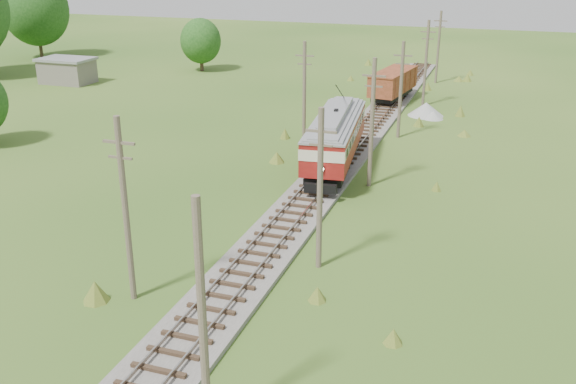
% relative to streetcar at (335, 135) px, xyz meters
% --- Properties ---
extents(railbed_main, '(3.60, 96.00, 0.57)m').
position_rel_streetcar_xyz_m(railbed_main, '(-0.00, 0.49, -2.60)').
color(railbed_main, '#605B54').
rests_on(railbed_main, ground).
extents(streetcar, '(4.64, 13.44, 6.09)m').
position_rel_streetcar_xyz_m(streetcar, '(0.00, 0.00, 0.00)').
color(streetcar, black).
rests_on(streetcar, ground).
extents(gondola, '(4.05, 9.00, 2.88)m').
position_rel_streetcar_xyz_m(gondola, '(-0.00, 24.00, -0.67)').
color(gondola, black).
rests_on(gondola, ground).
extents(gravel_pile, '(3.67, 3.89, 1.33)m').
position_rel_streetcar_xyz_m(gravel_pile, '(4.40, 19.05, -2.16)').
color(gravel_pile, gray).
rests_on(gravel_pile, ground).
extents(utility_pole_r_1, '(0.30, 0.30, 8.80)m').
position_rel_streetcar_xyz_m(utility_pole_r_1, '(3.10, -28.51, 1.61)').
color(utility_pole_r_1, brown).
rests_on(utility_pole_r_1, ground).
extents(utility_pole_r_2, '(1.60, 0.30, 8.60)m').
position_rel_streetcar_xyz_m(utility_pole_r_2, '(3.30, -15.51, 1.64)').
color(utility_pole_r_2, brown).
rests_on(utility_pole_r_2, ground).
extents(utility_pole_r_3, '(1.60, 0.30, 9.00)m').
position_rel_streetcar_xyz_m(utility_pole_r_3, '(3.20, -2.51, 1.84)').
color(utility_pole_r_3, brown).
rests_on(utility_pole_r_3, ground).
extents(utility_pole_r_4, '(1.60, 0.30, 8.40)m').
position_rel_streetcar_xyz_m(utility_pole_r_4, '(3.00, 10.49, 1.53)').
color(utility_pole_r_4, brown).
rests_on(utility_pole_r_4, ground).
extents(utility_pole_r_5, '(1.60, 0.30, 8.90)m').
position_rel_streetcar_xyz_m(utility_pole_r_5, '(3.40, 23.49, 1.79)').
color(utility_pole_r_5, brown).
rests_on(utility_pole_r_5, ground).
extents(utility_pole_r_6, '(1.60, 0.30, 8.70)m').
position_rel_streetcar_xyz_m(utility_pole_r_6, '(3.20, 36.49, 1.69)').
color(utility_pole_r_6, brown).
rests_on(utility_pole_r_6, ground).
extents(utility_pole_l_a, '(1.60, 0.30, 9.00)m').
position_rel_streetcar_xyz_m(utility_pole_l_a, '(-4.20, -21.51, 1.84)').
color(utility_pole_l_a, brown).
rests_on(utility_pole_l_a, ground).
extents(utility_pole_l_b, '(1.60, 0.30, 8.60)m').
position_rel_streetcar_xyz_m(utility_pole_l_b, '(-4.50, 6.49, 1.64)').
color(utility_pole_l_b, brown).
rests_on(utility_pole_l_b, ground).
extents(tree_left_5, '(9.66, 9.66, 12.44)m').
position_rel_streetcar_xyz_m(tree_left_5, '(-56.00, 36.49, 4.34)').
color(tree_left_5, '#38281C').
rests_on(tree_left_5, ground).
extents(tree_mid_a, '(5.46, 5.46, 7.03)m').
position_rel_streetcar_xyz_m(tree_mid_a, '(-28.00, 34.49, 1.23)').
color(tree_mid_a, '#38281C').
rests_on(tree_mid_a, ground).
extents(shed, '(6.40, 4.40, 3.10)m').
position_rel_streetcar_xyz_m(shed, '(-40.00, 21.49, -1.21)').
color(shed, slate).
rests_on(shed, ground).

